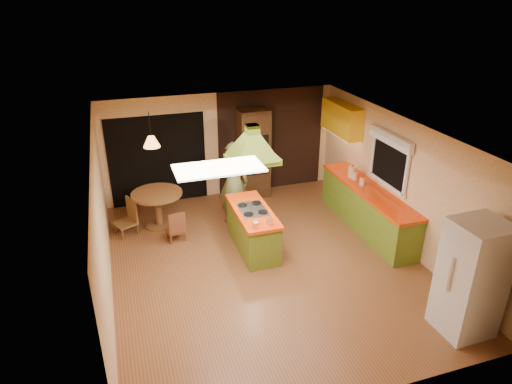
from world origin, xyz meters
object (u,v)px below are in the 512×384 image
object	(u,v)px
man	(233,183)
refrigerator	(471,278)
kitchen_island	(253,229)
dining_table	(158,203)
wall_oven	(253,153)
canister_large	(352,172)

from	to	relation	value
man	refrigerator	world-z (taller)	man
kitchen_island	dining_table	xyz separation A→B (m)	(-1.63, 1.45, 0.13)
kitchen_island	refrigerator	xyz separation A→B (m)	(2.29, -3.15, 0.47)
refrigerator	wall_oven	xyz separation A→B (m)	(-1.52, 5.53, 0.17)
refrigerator	canister_large	distance (m)	3.84
man	wall_oven	xyz separation A→B (m)	(0.82, 1.19, 0.16)
dining_table	canister_large	distance (m)	4.20
man	canister_large	size ratio (longest dim) A/B	7.52
man	dining_table	world-z (taller)	man
kitchen_island	wall_oven	size ratio (longest dim) A/B	0.78
man	canister_large	world-z (taller)	man
canister_large	wall_oven	bearing A→B (deg)	135.12
man	dining_table	bearing A→B (deg)	-0.54
kitchen_island	dining_table	world-z (taller)	kitchen_island
wall_oven	dining_table	distance (m)	2.62
kitchen_island	man	xyz separation A→B (m)	(-0.05, 1.18, 0.49)
man	wall_oven	bearing A→B (deg)	-115.33
wall_oven	canister_large	xyz separation A→B (m)	(1.70, -1.69, -0.03)
wall_oven	canister_large	size ratio (longest dim) A/B	8.83
kitchen_island	dining_table	bearing A→B (deg)	138.73
refrigerator	wall_oven	distance (m)	5.74
refrigerator	wall_oven	world-z (taller)	wall_oven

